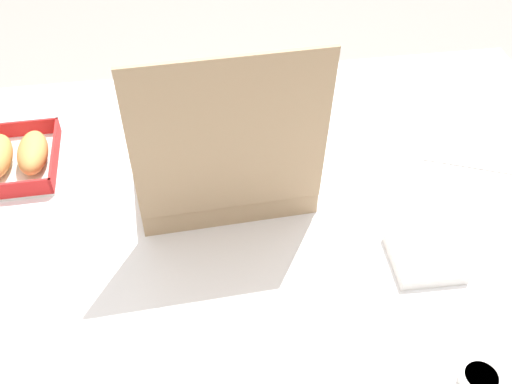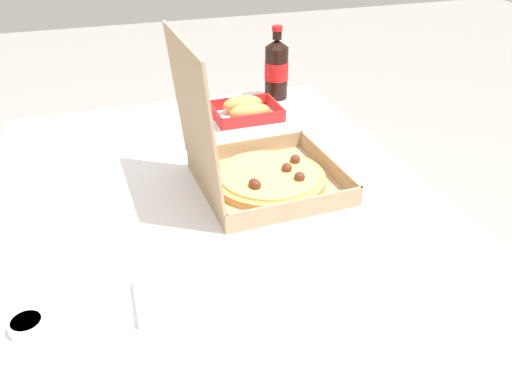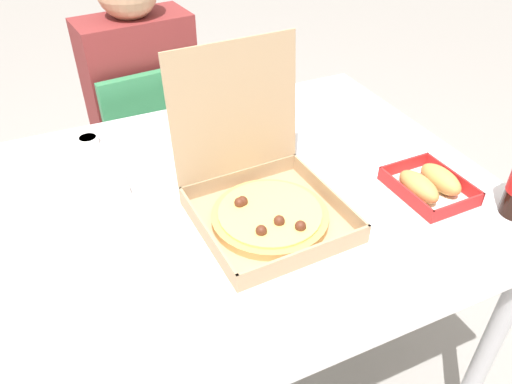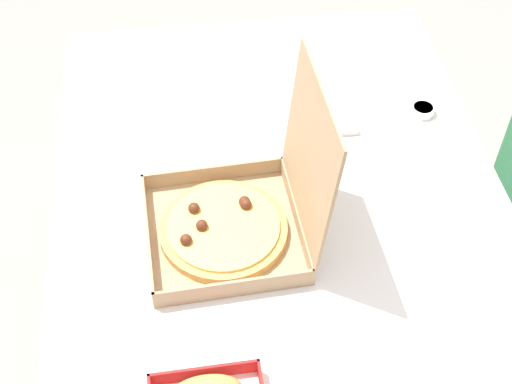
{
  "view_description": "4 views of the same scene",
  "coord_description": "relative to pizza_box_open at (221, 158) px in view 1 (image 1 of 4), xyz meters",
  "views": [
    {
      "loc": [
        0.14,
        0.73,
        1.51
      ],
      "look_at": [
        0.02,
        -0.03,
        0.78
      ],
      "focal_mm": 41.61,
      "sensor_mm": 36.0,
      "label": 1
    },
    {
      "loc": [
        -0.89,
        0.21,
        1.36
      ],
      "look_at": [
        0.04,
        -0.08,
        0.77
      ],
      "focal_mm": 36.44,
      "sensor_mm": 36.0,
      "label": 2
    },
    {
      "loc": [
        -0.29,
        -0.86,
        1.46
      ],
      "look_at": [
        0.06,
        -0.09,
        0.81
      ],
      "focal_mm": 34.4,
      "sensor_mm": 36.0,
      "label": 3
    },
    {
      "loc": [
        0.97,
        -0.18,
        1.86
      ],
      "look_at": [
        -0.01,
        -0.05,
        0.78
      ],
      "focal_mm": 49.44,
      "sensor_mm": 36.0,
      "label": 4
    }
  ],
  "objects": [
    {
      "name": "dipping_sauce_cup",
      "position": [
        -0.3,
        0.47,
        -0.04
      ],
      "size": [
        0.06,
        0.06,
        0.02
      ],
      "color": "white",
      "rests_on": "dining_table"
    },
    {
      "name": "dining_table",
      "position": [
        -0.08,
        0.1,
        -0.13
      ],
      "size": [
        1.32,
        0.95,
        0.75
      ],
      "color": "white",
      "rests_on": "ground_plane"
    },
    {
      "name": "paper_menu",
      "position": [
        -0.52,
        -0.02,
        -0.05
      ],
      "size": [
        0.25,
        0.22,
        0.0
      ],
      "primitive_type": "cube",
      "rotation": [
        0.0,
        0.0,
        -0.41
      ],
      "color": "white",
      "rests_on": "dining_table"
    },
    {
      "name": "bread_side_box",
      "position": [
        0.39,
        -0.09,
        -0.02
      ],
      "size": [
        0.15,
        0.19,
        0.06
      ],
      "color": "white",
      "rests_on": "dining_table"
    },
    {
      "name": "napkin_pile",
      "position": [
        -0.31,
        0.25,
        -0.04
      ],
      "size": [
        0.11,
        0.11,
        0.02
      ],
      "primitive_type": "cube",
      "rotation": [
        0.0,
        0.0,
        -0.03
      ],
      "color": "white",
      "rests_on": "dining_table"
    },
    {
      "name": "pizza_box_open",
      "position": [
        0.0,
        0.0,
        0.0
      ],
      "size": [
        0.32,
        0.35,
        0.35
      ],
      "color": "tan",
      "rests_on": "dining_table"
    }
  ]
}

